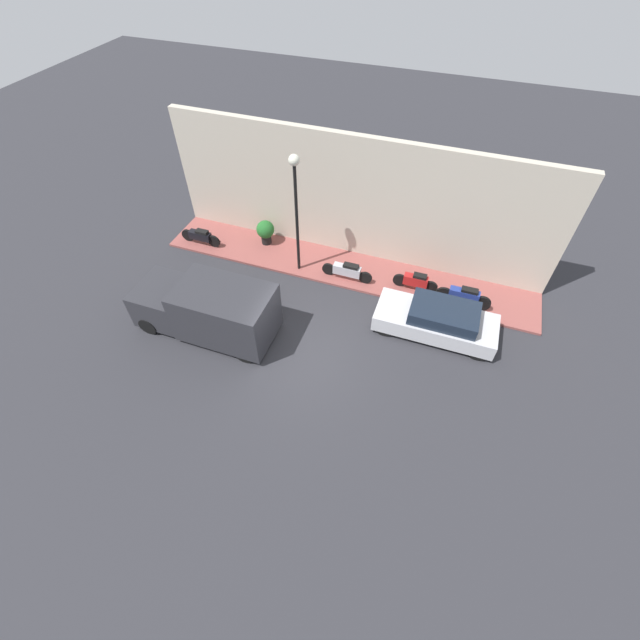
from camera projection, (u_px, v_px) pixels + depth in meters
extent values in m
plane|color=#2D2D33|center=(302.00, 357.00, 14.79)|extent=(60.00, 60.00, 0.00)
cube|color=#934C47|center=(344.00, 268.00, 17.85)|extent=(2.22, 15.55, 0.10)
cube|color=beige|center=(357.00, 200.00, 16.79)|extent=(0.30, 15.55, 5.13)
cube|color=silver|center=(435.00, 322.00, 15.21)|extent=(1.67, 4.24, 0.62)
cube|color=#192333|center=(444.00, 313.00, 14.76)|extent=(1.47, 2.33, 0.47)
cylinder|color=black|center=(385.00, 328.00, 15.24)|extent=(0.20, 0.66, 0.66)
cylinder|color=black|center=(394.00, 301.00, 16.15)|extent=(0.20, 0.66, 0.66)
cylinder|color=black|center=(479.00, 352.00, 14.50)|extent=(0.20, 0.66, 0.66)
cylinder|color=black|center=(483.00, 323.00, 15.41)|extent=(0.20, 0.66, 0.66)
cube|color=#2D2D33|center=(226.00, 312.00, 14.65)|extent=(2.03, 3.26, 1.90)
cube|color=#2D2D33|center=(166.00, 301.00, 15.42)|extent=(1.93, 1.75, 1.33)
cube|color=#192333|center=(156.00, 292.00, 15.21)|extent=(1.73, 0.96, 0.53)
cylinder|color=black|center=(149.00, 325.00, 15.30)|extent=(0.22, 0.70, 0.70)
cylinder|color=black|center=(176.00, 293.00, 16.42)|extent=(0.22, 0.70, 0.70)
cylinder|color=black|center=(245.00, 354.00, 14.44)|extent=(0.22, 0.70, 0.70)
cylinder|color=black|center=(266.00, 318.00, 15.56)|extent=(0.22, 0.70, 0.70)
cube|color=black|center=(200.00, 236.00, 18.60)|extent=(0.30, 0.99, 0.36)
cube|color=black|center=(202.00, 232.00, 18.39)|extent=(0.27, 0.54, 0.12)
cylinder|color=black|center=(188.00, 235.00, 18.84)|extent=(0.10, 0.56, 0.56)
cylinder|color=black|center=(214.00, 241.00, 18.55)|extent=(0.10, 0.56, 0.56)
cube|color=navy|center=(464.00, 295.00, 15.97)|extent=(0.30, 1.10, 0.47)
cube|color=black|center=(470.00, 291.00, 15.72)|extent=(0.27, 0.60, 0.12)
cylinder|color=black|center=(444.00, 294.00, 16.26)|extent=(0.10, 0.65, 0.65)
cylinder|color=black|center=(482.00, 303.00, 15.94)|extent=(0.10, 0.65, 0.65)
cube|color=#B21E1E|center=(416.00, 280.00, 16.63)|extent=(0.30, 0.94, 0.41)
cube|color=black|center=(420.00, 276.00, 16.40)|extent=(0.27, 0.51, 0.12)
cylinder|color=black|center=(400.00, 280.00, 16.88)|extent=(0.10, 0.55, 0.55)
cylinder|color=black|center=(430.00, 287.00, 16.61)|extent=(0.10, 0.55, 0.55)
cube|color=#B7B7BF|center=(347.00, 270.00, 17.05)|extent=(0.30, 1.11, 0.40)
cube|color=black|center=(351.00, 266.00, 16.82)|extent=(0.27, 0.61, 0.12)
cylinder|color=black|center=(329.00, 269.00, 17.34)|extent=(0.10, 0.53, 0.53)
cylinder|color=black|center=(365.00, 278.00, 16.99)|extent=(0.10, 0.53, 0.53)
cylinder|color=black|center=(297.00, 221.00, 16.09)|extent=(0.12, 0.12, 4.61)
sphere|color=silver|center=(294.00, 160.00, 14.29)|extent=(0.40, 0.40, 0.40)
cylinder|color=black|center=(266.00, 239.00, 18.80)|extent=(0.44, 0.44, 0.40)
sphere|color=#236628|center=(265.00, 229.00, 18.42)|extent=(0.77, 0.77, 0.77)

